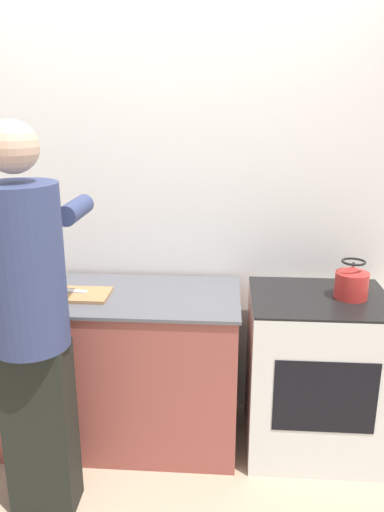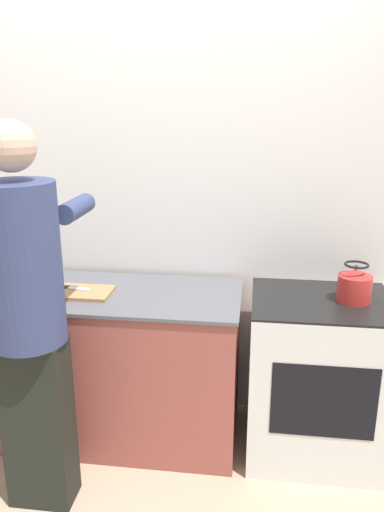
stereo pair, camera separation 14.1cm
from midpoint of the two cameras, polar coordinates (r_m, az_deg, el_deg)
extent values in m
plane|color=tan|center=(2.88, -3.37, -23.22)|extent=(12.00, 12.00, 0.00)
cube|color=white|center=(2.93, -1.33, 5.94)|extent=(8.00, 0.05, 2.60)
cube|color=#9E4C42|center=(2.97, -10.05, -12.05)|extent=(1.67, 0.62, 0.86)
cube|color=#56565B|center=(2.79, -10.51, -4.10)|extent=(1.69, 0.64, 0.02)
cube|color=silver|center=(2.87, 15.43, -13.30)|extent=(0.72, 0.60, 0.89)
cube|color=black|center=(2.68, 16.18, -4.94)|extent=(0.72, 0.60, 0.01)
cube|color=black|center=(2.60, 16.37, -15.69)|extent=(0.50, 0.01, 0.39)
cube|color=black|center=(2.56, -15.55, -17.88)|extent=(0.30, 0.18, 0.85)
cylinder|color=navy|center=(2.21, -17.13, -0.99)|extent=(0.33, 0.33, 0.71)
sphere|color=#D1A889|center=(2.12, -18.31, 11.86)|extent=(0.21, 0.21, 0.21)
cylinder|color=navy|center=(2.49, -17.72, 5.37)|extent=(0.09, 0.30, 0.09)
cylinder|color=navy|center=(2.38, -11.52, 5.35)|extent=(0.09, 0.30, 0.09)
cube|color=#A87A4C|center=(2.75, -11.45, -4.08)|extent=(0.36, 0.22, 0.02)
cube|color=silver|center=(2.76, -11.41, -3.68)|extent=(0.13, 0.06, 0.01)
cube|color=black|center=(2.81, -13.22, -3.45)|extent=(0.08, 0.04, 0.01)
cylinder|color=red|center=(2.68, 19.50, -3.53)|extent=(0.17, 0.17, 0.14)
cone|color=red|center=(2.65, 19.68, -1.79)|extent=(0.14, 0.14, 0.03)
sphere|color=black|center=(2.64, 19.74, -1.23)|extent=(0.02, 0.02, 0.02)
torus|color=black|center=(2.64, 19.77, -0.95)|extent=(0.12, 0.12, 0.01)
cylinder|color=#C6B789|center=(2.92, -16.34, -2.59)|extent=(0.13, 0.13, 0.07)
cylinder|color=#756047|center=(3.06, -17.96, -1.19)|extent=(0.11, 0.11, 0.14)
cylinder|color=#28231E|center=(3.04, -18.08, 0.15)|extent=(0.12, 0.12, 0.01)
camera|label=1|loc=(0.07, -88.39, 0.49)|focal=35.00mm
camera|label=2|loc=(0.07, 91.61, -0.49)|focal=35.00mm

